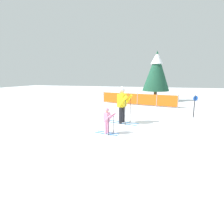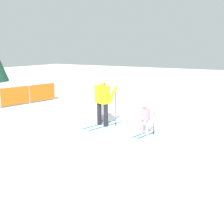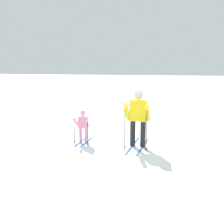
{
  "view_description": "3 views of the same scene",
  "coord_description": "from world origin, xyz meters",
  "px_view_note": "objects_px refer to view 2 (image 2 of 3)",
  "views": [
    {
      "loc": [
        1.63,
        -8.23,
        2.33
      ],
      "look_at": [
        -0.44,
        -0.99,
        0.77
      ],
      "focal_mm": 28.0,
      "sensor_mm": 36.0,
      "label": 1
    },
    {
      "loc": [
        -8.49,
        -5.36,
        2.76
      ],
      "look_at": [
        -0.68,
        -0.55,
        0.67
      ],
      "focal_mm": 45.0,
      "sensor_mm": 36.0,
      "label": 2
    },
    {
      "loc": [
        8.2,
        0.27,
        2.86
      ],
      "look_at": [
        -0.42,
        -0.7,
        1.05
      ],
      "focal_mm": 45.0,
      "sensor_mm": 36.0,
      "label": 3
    }
  ],
  "objects_px": {
    "skier_child": "(145,116)",
    "safety_fence": "(0,98)",
    "trail_marker": "(105,88)",
    "skier_adult": "(103,96)"
  },
  "relations": [
    {
      "from": "skier_child",
      "to": "safety_fence",
      "type": "distance_m",
      "value": 7.52
    },
    {
      "from": "safety_fence",
      "to": "trail_marker",
      "type": "height_order",
      "value": "trail_marker"
    },
    {
      "from": "skier_adult",
      "to": "trail_marker",
      "type": "relative_size",
      "value": 1.44
    },
    {
      "from": "skier_child",
      "to": "safety_fence",
      "type": "bearing_deg",
      "value": 97.97
    },
    {
      "from": "skier_adult",
      "to": "safety_fence",
      "type": "relative_size",
      "value": 0.29
    },
    {
      "from": "skier_child",
      "to": "trail_marker",
      "type": "xyz_separation_m",
      "value": [
        3.9,
        4.1,
        0.16
      ]
    },
    {
      "from": "skier_child",
      "to": "trail_marker",
      "type": "relative_size",
      "value": 0.86
    },
    {
      "from": "skier_child",
      "to": "safety_fence",
      "type": "height_order",
      "value": "skier_child"
    },
    {
      "from": "skier_child",
      "to": "trail_marker",
      "type": "bearing_deg",
      "value": 55.89
    },
    {
      "from": "skier_adult",
      "to": "skier_child",
      "type": "bearing_deg",
      "value": -85.6
    }
  ]
}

